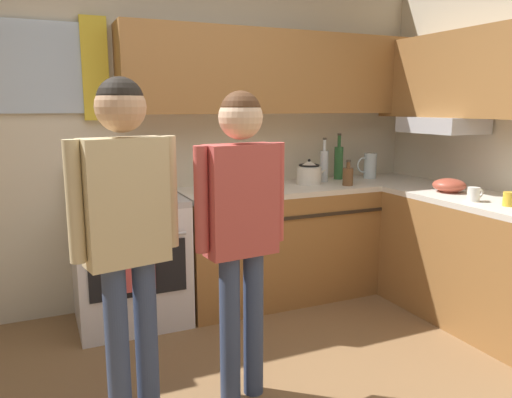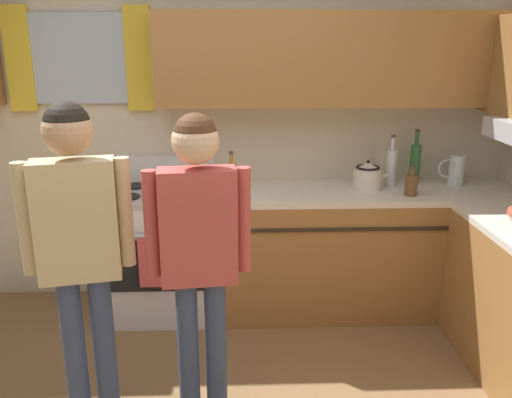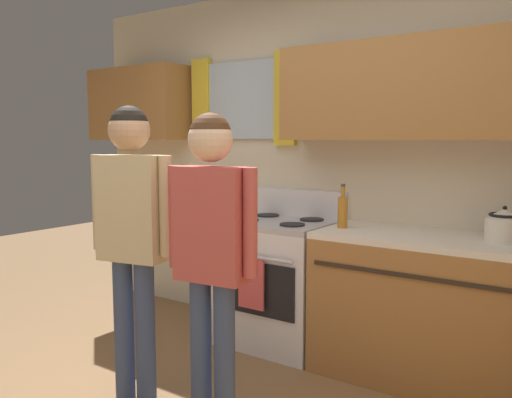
# 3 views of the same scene
# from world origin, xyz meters

# --- Properties ---
(back_wall_unit) EXTENTS (4.60, 0.42, 2.60)m
(back_wall_unit) POSITION_xyz_m (0.08, 1.82, 1.48)
(back_wall_unit) COLOR beige
(back_wall_unit) RESTS_ON ground
(kitchen_counter_run) EXTENTS (2.15, 2.05, 0.90)m
(kitchen_counter_run) POSITION_xyz_m (1.53, 1.13, 0.45)
(kitchen_counter_run) COLOR #9E6B38
(kitchen_counter_run) RESTS_ON ground
(stove_oven) EXTENTS (0.75, 0.67, 1.10)m
(stove_oven) POSITION_xyz_m (-0.25, 1.54, 0.47)
(stove_oven) COLOR silver
(stove_oven) RESTS_ON ground
(bottle_squat_brown) EXTENTS (0.08, 0.08, 0.21)m
(bottle_squat_brown) POSITION_xyz_m (1.46, 1.39, 0.98)
(bottle_squat_brown) COLOR brown
(bottle_squat_brown) RESTS_ON kitchen_counter_run
(bottle_wine_green) EXTENTS (0.08, 0.08, 0.39)m
(bottle_wine_green) POSITION_xyz_m (1.59, 1.72, 1.05)
(bottle_wine_green) COLOR #2D6633
(bottle_wine_green) RESTS_ON kitchen_counter_run
(bottle_tall_clear) EXTENTS (0.07, 0.07, 0.37)m
(bottle_tall_clear) POSITION_xyz_m (1.39, 1.64, 1.04)
(bottle_tall_clear) COLOR silver
(bottle_tall_clear) RESTS_ON kitchen_counter_run
(bottle_oil_amber) EXTENTS (0.06, 0.06, 0.29)m
(bottle_oil_amber) POSITION_xyz_m (0.26, 1.51, 1.01)
(bottle_oil_amber) COLOR #B27223
(bottle_oil_amber) RESTS_ON kitchen_counter_run
(stovetop_kettle) EXTENTS (0.27, 0.20, 0.21)m
(stovetop_kettle) POSITION_xyz_m (1.21, 1.56, 1.00)
(stovetop_kettle) COLOR silver
(stovetop_kettle) RESTS_ON kitchen_counter_run
(water_pitcher) EXTENTS (0.19, 0.11, 0.22)m
(water_pitcher) POSITION_xyz_m (1.87, 1.65, 1.01)
(water_pitcher) COLOR silver
(water_pitcher) RESTS_ON kitchen_counter_run
(adult_left) EXTENTS (0.50, 0.23, 1.65)m
(adult_left) POSITION_xyz_m (-0.45, 0.35, 1.04)
(adult_left) COLOR #38476B
(adult_left) RESTS_ON ground
(adult_in_plaid) EXTENTS (0.50, 0.22, 1.60)m
(adult_in_plaid) POSITION_xyz_m (0.11, 0.35, 1.01)
(adult_in_plaid) COLOR #38476B
(adult_in_plaid) RESTS_ON ground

